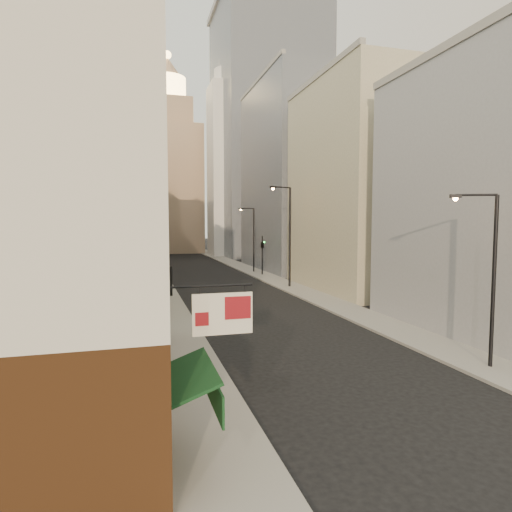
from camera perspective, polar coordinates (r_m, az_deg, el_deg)
The scene contains 19 objects.
ground at distance 13.36m, azimuth 30.91°, elevation -25.42°, with size 360.00×360.00×0.00m, color black.
sidewalk_left at distance 63.20m, azimuth -13.74°, elevation -1.63°, with size 3.00×140.00×0.15m, color gray.
sidewalk_right at distance 64.95m, azimuth -2.20°, elevation -1.35°, with size 3.00×140.00×0.15m, color gray.
near_building_left at distance 17.00m, azimuth -23.67°, elevation 2.34°, with size 8.30×23.04×12.30m.
left_bldg_beige at distance 34.03m, azimuth -21.54°, elevation 6.56°, with size 8.00×12.00×16.00m, color gray.
left_bldg_grey at distance 50.07m, azimuth -19.76°, elevation 8.09°, with size 8.00×16.00×20.00m, color gray.
left_bldg_tan at distance 67.95m, azimuth -18.68°, elevation 5.79°, with size 8.00×18.00×17.00m, color #A18165.
left_bldg_wingrid at distance 88.07m, azimuth -18.08°, elevation 7.70°, with size 8.00×20.00×24.00m, color gray.
right_bldg_grey at distance 28.67m, azimuth 30.58°, elevation 6.73°, with size 8.00×16.00×16.00m, color gray.
right_bldg_beige at distance 43.25m, azimuth 12.98°, elevation 8.86°, with size 8.00×16.00×20.00m, color gray.
right_bldg_wingrid at distance 61.75m, azimuth 3.93°, elevation 10.36°, with size 8.00×20.00×26.00m, color gray.
highrise at distance 91.90m, azimuth 1.51°, elevation 16.36°, with size 21.00×23.00×51.20m.
clock_tower at distance 100.74m, azimuth -11.51°, elevation 10.59°, with size 14.00×14.00×44.90m.
white_tower at distance 88.67m, azimuth -3.55°, elevation 12.17°, with size 8.00×8.00×41.50m.
streetlamp_near at distance 21.42m, azimuth 28.67°, elevation -1.68°, with size 1.93×0.94×7.80m.
streetlamp_mid at distance 43.06m, azimuth 4.28°, elevation 3.38°, with size 2.52×1.18×10.15m.
streetlamp_far at distance 56.48m, azimuth -0.50°, elevation 2.69°, with size 2.22×0.65×8.55m.
traffic_light_left at distance 52.52m, azimuth -13.89°, elevation 0.82°, with size 0.56×0.46×5.00m.
traffic_light_right at distance 53.41m, azimuth 0.84°, elevation 1.57°, with size 0.86×0.86×5.00m.
Camera 1 is at (-8.65, -7.83, 6.50)m, focal length 30.00 mm.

